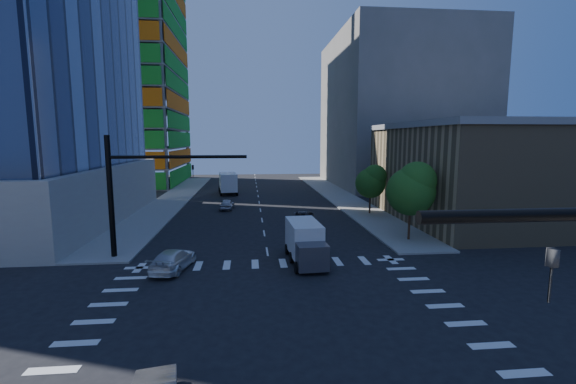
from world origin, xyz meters
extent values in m
plane|color=black|center=(0.00, 0.00, 0.00)|extent=(160.00, 160.00, 0.00)
cube|color=silver|center=(0.00, 0.00, 0.01)|extent=(20.00, 20.00, 0.01)
cube|color=gray|center=(12.50, 40.00, 0.07)|extent=(5.00, 60.00, 0.15)
cube|color=gray|center=(-12.50, 40.00, 0.07)|extent=(5.00, 60.00, 0.15)
cube|color=#1A9325|center=(-14.90, 62.00, 24.50)|extent=(0.12, 24.00, 49.00)
cube|color=#D6640C|center=(-27.50, 49.40, 24.50)|extent=(24.00, 0.12, 49.00)
cube|color=#8B7650|center=(25.00, 22.00, 5.00)|extent=(20.00, 22.00, 10.00)
cube|color=gray|center=(25.00, 22.00, 10.30)|extent=(20.50, 22.50, 0.60)
cube|color=#67645D|center=(27.00, 55.00, 14.00)|extent=(24.00, 30.00, 28.00)
imported|color=black|center=(4.00, -11.50, 6.45)|extent=(0.16, 0.20, 1.00)
cylinder|color=black|center=(-11.50, 11.50, 4.65)|extent=(0.40, 0.40, 9.00)
cylinder|color=black|center=(-6.50, 11.50, 7.55)|extent=(10.00, 0.24, 0.24)
imported|color=black|center=(-5.50, 11.50, 6.45)|extent=(0.16, 0.20, 1.00)
cylinder|color=#382316|center=(12.50, 14.00, 1.29)|extent=(0.20, 0.20, 2.27)
sphere|color=#205115|center=(12.50, 14.00, 4.38)|extent=(4.16, 4.16, 4.16)
sphere|color=#306F25|center=(12.90, 13.70, 5.35)|extent=(3.25, 3.25, 3.25)
cylinder|color=#382316|center=(12.80, 26.00, 1.11)|extent=(0.20, 0.20, 1.92)
sphere|color=#205115|center=(12.80, 26.00, 3.72)|extent=(3.52, 3.52, 3.52)
sphere|color=#306F25|center=(13.20, 25.70, 4.55)|extent=(2.75, 2.75, 2.75)
imported|color=black|center=(4.16, 20.83, 0.69)|extent=(2.80, 5.15, 1.37)
imported|color=white|center=(-6.58, 8.43, 0.70)|extent=(2.89, 5.13, 1.40)
imported|color=#B4B5BC|center=(-4.19, 31.13, 0.66)|extent=(1.85, 3.99, 1.32)
cube|color=silver|center=(2.66, 8.88, 1.69)|extent=(2.36, 4.55, 2.31)
cube|color=#403F46|center=(2.66, 8.88, 1.11)|extent=(2.12, 1.70, 1.69)
cube|color=silver|center=(-4.85, 45.34, 2.03)|extent=(3.17, 5.61, 2.78)
cube|color=#403F46|center=(-4.85, 45.34, 1.34)|extent=(2.67, 2.20, 2.03)
camera|label=1|loc=(-1.32, -17.59, 8.86)|focal=24.00mm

